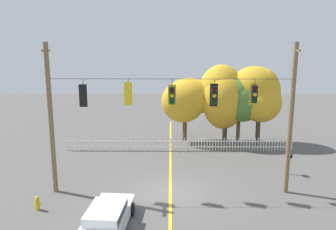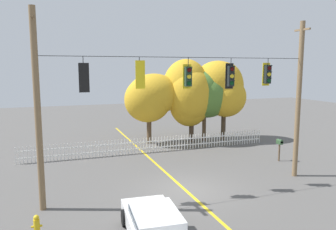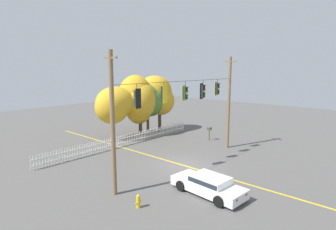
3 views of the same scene
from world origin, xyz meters
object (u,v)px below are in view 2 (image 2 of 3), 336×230
at_px(traffic_signal_northbound_secondary, 188,76).
at_px(parked_car, 155,225).
at_px(traffic_signal_westbound_side, 231,76).
at_px(autumn_maple_far_west, 222,88).
at_px(roadside_mailbox, 280,143).
at_px(autumn_maple_mid, 188,94).
at_px(traffic_signal_northbound_primary, 267,74).
at_px(fire_hydrant, 37,225).
at_px(traffic_signal_southbound_primary, 84,78).
at_px(traffic_signal_eastbound_side, 140,74).
at_px(autumn_maple_near_fence, 151,97).
at_px(autumn_oak_far_east, 205,93).

height_order(traffic_signal_northbound_secondary, parked_car, traffic_signal_northbound_secondary).
height_order(traffic_signal_westbound_side, autumn_maple_far_west, autumn_maple_far_west).
relative_size(traffic_signal_westbound_side, roadside_mailbox, 1.06).
height_order(traffic_signal_northbound_secondary, autumn_maple_mid, autumn_maple_mid).
bearing_deg(traffic_signal_northbound_primary, roadside_mailbox, 40.92).
relative_size(traffic_signal_northbound_primary, autumn_maple_far_west, 0.21).
bearing_deg(autumn_maple_mid, fire_hydrant, -132.35).
bearing_deg(autumn_maple_mid, autumn_maple_far_west, -6.23).
bearing_deg(parked_car, traffic_signal_westbound_side, 38.44).
bearing_deg(traffic_signal_northbound_secondary, roadside_mailbox, 19.86).
bearing_deg(traffic_signal_southbound_primary, parked_car, -66.07).
relative_size(traffic_signal_eastbound_side, autumn_maple_near_fence, 0.25).
distance_m(autumn_maple_near_fence, autumn_maple_far_west, 5.93).
height_order(traffic_signal_westbound_side, roadside_mailbox, traffic_signal_westbound_side).
height_order(autumn_maple_far_west, parked_car, autumn_maple_far_west).
height_order(autumn_maple_far_west, fire_hydrant, autumn_maple_far_west).
bearing_deg(traffic_signal_westbound_side, traffic_signal_eastbound_side, -179.75).
height_order(autumn_maple_far_west, roadside_mailbox, autumn_maple_far_west).
height_order(traffic_signal_northbound_primary, autumn_maple_far_west, autumn_maple_far_west).
distance_m(traffic_signal_westbound_side, fire_hydrant, 10.72).
distance_m(traffic_signal_northbound_secondary, autumn_oak_far_east, 11.41).
xyz_separation_m(traffic_signal_southbound_primary, autumn_oak_far_east, (10.42, 9.80, -1.66)).
xyz_separation_m(traffic_signal_eastbound_side, roadside_mailbox, (9.94, 2.76, -4.51)).
bearing_deg(autumn_maple_mid, traffic_signal_northbound_secondary, -113.26).
distance_m(traffic_signal_northbound_secondary, parked_car, 7.11).
bearing_deg(fire_hydrant, traffic_signal_northbound_primary, 11.28).
bearing_deg(autumn_oak_far_east, traffic_signal_eastbound_side, -129.20).
xyz_separation_m(traffic_signal_southbound_primary, traffic_signal_northbound_primary, (9.21, 0.02, 0.08)).
height_order(traffic_signal_southbound_primary, roadside_mailbox, traffic_signal_southbound_primary).
bearing_deg(traffic_signal_northbound_primary, fire_hydrant, -168.72).
height_order(traffic_signal_eastbound_side, autumn_maple_near_fence, traffic_signal_eastbound_side).
bearing_deg(traffic_signal_northbound_primary, autumn_oak_far_east, 82.92).
relative_size(traffic_signal_westbound_side, parked_car, 0.32).
bearing_deg(traffic_signal_northbound_primary, parked_car, -150.68).
distance_m(autumn_maple_far_west, parked_car, 17.46).
relative_size(autumn_maple_mid, autumn_oak_far_east, 1.14).
bearing_deg(autumn_maple_mid, autumn_oak_far_east, -5.76).
bearing_deg(autumn_maple_far_west, autumn_maple_mid, 173.77).
height_order(traffic_signal_eastbound_side, autumn_maple_mid, autumn_maple_mid).
xyz_separation_m(traffic_signal_westbound_side, fire_hydrant, (-9.10, -2.25, -5.20)).
height_order(traffic_signal_southbound_primary, autumn_oak_far_east, traffic_signal_southbound_primary).
xyz_separation_m(traffic_signal_westbound_side, autumn_maple_far_west, (4.88, 9.60, -1.25)).
xyz_separation_m(traffic_signal_northbound_secondary, autumn_oak_far_east, (5.64, 9.78, -1.66)).
bearing_deg(traffic_signal_westbound_side, autumn_maple_far_west, 63.07).
bearing_deg(autumn_maple_near_fence, traffic_signal_southbound_primary, -120.56).
bearing_deg(traffic_signal_northbound_secondary, fire_hydrant, -161.79).
height_order(traffic_signal_eastbound_side, parked_car, traffic_signal_eastbound_side).
height_order(autumn_maple_mid, parked_car, autumn_maple_mid).
distance_m(traffic_signal_northbound_primary, autumn_oak_far_east, 10.01).
distance_m(traffic_signal_westbound_side, autumn_maple_mid, 10.25).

